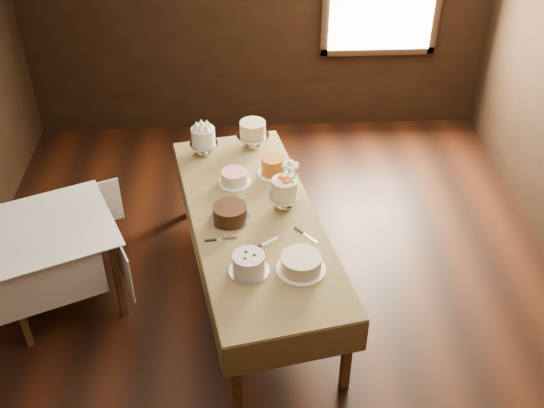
{
  "coord_description": "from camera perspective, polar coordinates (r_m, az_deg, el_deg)",
  "views": [
    {
      "loc": [
        -0.21,
        -3.62,
        3.83
      ],
      "look_at": [
        0.0,
        0.2,
        0.95
      ],
      "focal_mm": 42.75,
      "sensor_mm": 36.0,
      "label": 1
    }
  ],
  "objects": [
    {
      "name": "cake_chocolate",
      "position": [
        4.93,
        -3.72,
        -0.82
      ],
      "size": [
        0.34,
        0.34,
        0.12
      ],
      "color": "silver",
      "rests_on": "display_table"
    },
    {
      "name": "cake_server_b",
      "position": [
        4.79,
        3.39,
        -2.98
      ],
      "size": [
        0.17,
        0.2,
        0.01
      ],
      "primitive_type": "cube",
      "rotation": [
        0.0,
        0.0,
        -0.89
      ],
      "color": "silver",
      "rests_on": "display_table"
    },
    {
      "name": "cake_caramel",
      "position": [
        5.41,
        0.07,
        3.31
      ],
      "size": [
        0.26,
        0.26,
        0.16
      ],
      "color": "white",
      "rests_on": "display_table"
    },
    {
      "name": "cake_lattice",
      "position": [
        5.33,
        -3.34,
        2.28
      ],
      "size": [
        0.28,
        0.28,
        0.1
      ],
      "color": "white",
      "rests_on": "display_table"
    },
    {
      "name": "cake_swirl",
      "position": [
        4.47,
        -2.05,
        -5.29
      ],
      "size": [
        0.29,
        0.29,
        0.15
      ],
      "color": "silver",
      "rests_on": "display_table"
    },
    {
      "name": "cake_speckled",
      "position": [
        5.77,
        -1.7,
        6.07
      ],
      "size": [
        0.29,
        0.29,
        0.26
      ],
      "color": "silver",
      "rests_on": "display_table"
    },
    {
      "name": "cake_server_c",
      "position": [
        5.24,
        -3.19,
        1.05
      ],
      "size": [
        0.05,
        0.24,
        0.01
      ],
      "primitive_type": "cube",
      "rotation": [
        0.0,
        0.0,
        1.68
      ],
      "color": "silver",
      "rests_on": "display_table"
    },
    {
      "name": "cake_server_a",
      "position": [
        4.75,
        -0.22,
        -3.3
      ],
      "size": [
        0.21,
        0.16,
        0.01
      ],
      "primitive_type": "cube",
      "rotation": [
        0.0,
        0.0,
        0.59
      ],
      "color": "silver",
      "rests_on": "display_table"
    },
    {
      "name": "wall_back",
      "position": [
        7.05,
        -1.28,
        16.84
      ],
      "size": [
        5.0,
        0.02,
        2.8
      ],
      "primitive_type": "cube",
      "color": "black",
      "rests_on": "ground"
    },
    {
      "name": "cake_meringue",
      "position": [
        5.69,
        -6.04,
        5.47
      ],
      "size": [
        0.25,
        0.25,
        0.26
      ],
      "color": "silver",
      "rests_on": "display_table"
    },
    {
      "name": "flower_vase",
      "position": [
        5.13,
        1.57,
        1.08
      ],
      "size": [
        0.18,
        0.18,
        0.13
      ],
      "primitive_type": "imported",
      "rotation": [
        0.0,
        0.0,
        1.0
      ],
      "color": "#2D2823",
      "rests_on": "display_table"
    },
    {
      "name": "cake_server_e",
      "position": [
        4.78,
        -3.99,
        -3.07
      ],
      "size": [
        0.24,
        0.05,
        0.01
      ],
      "primitive_type": "cube",
      "rotation": [
        0.0,
        0.0,
        0.1
      ],
      "color": "silver",
      "rests_on": "display_table"
    },
    {
      "name": "floor",
      "position": [
        5.27,
        0.12,
        -9.59
      ],
      "size": [
        5.0,
        6.0,
        0.01
      ],
      "primitive_type": "cube",
      "color": "black",
      "rests_on": "ground"
    },
    {
      "name": "side_table",
      "position": [
        5.2,
        -18.79,
        -2.64
      ],
      "size": [
        1.19,
        1.19,
        0.77
      ],
      "rotation": [
        0.0,
        0.0,
        0.4
      ],
      "color": "#4A2F18",
      "rests_on": "ground"
    },
    {
      "name": "display_table",
      "position": [
        5.02,
        -1.54,
        -1.61
      ],
      "size": [
        1.39,
        2.57,
        0.76
      ],
      "rotation": [
        0.0,
        0.0,
        0.19
      ],
      "color": "#4A2F18",
      "rests_on": "ground"
    },
    {
      "name": "cake_cream",
      "position": [
        4.49,
        2.58,
        -5.28
      ],
      "size": [
        0.35,
        0.35,
        0.12
      ],
      "color": "white",
      "rests_on": "display_table"
    },
    {
      "name": "cake_flowers",
      "position": [
        5.02,
        1.1,
        0.81
      ],
      "size": [
        0.26,
        0.26,
        0.27
      ],
      "color": "silver",
      "rests_on": "display_table"
    },
    {
      "name": "flower_bouquet",
      "position": [
        5.03,
        1.6,
        2.8
      ],
      "size": [
        0.14,
        0.14,
        0.2
      ],
      "primitive_type": null,
      "color": "white",
      "rests_on": "flower_vase"
    }
  ]
}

